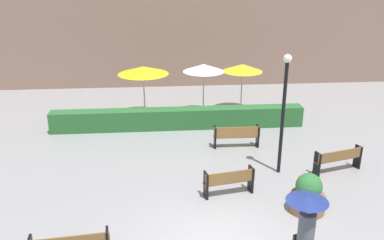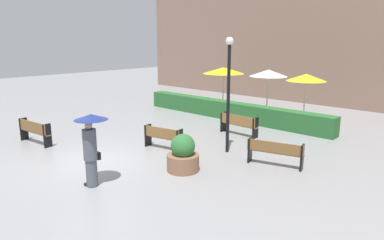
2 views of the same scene
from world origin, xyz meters
name	(u,v)px [view 2 (image 2 of 2)]	position (x,y,z in m)	size (l,w,h in m)	color
ground_plane	(96,161)	(0.00, 0.00, 0.00)	(60.00, 60.00, 0.00)	gray
bench_mid_center	(163,136)	(0.70, 2.48, 0.50)	(1.65, 0.65, 0.86)	brown
bench_far_right	(275,151)	(4.77, 3.72, 0.52)	(1.85, 0.79, 0.84)	brown
bench_near_left	(34,130)	(-3.59, -0.52, 0.56)	(1.88, 0.51, 0.93)	brown
bench_back_row	(238,123)	(1.62, 6.09, 0.53)	(1.84, 0.41, 0.90)	olive
pedestrian_with_umbrella	(91,141)	(1.77, -1.20, 1.33)	(0.94, 0.94, 2.09)	#4C515B
planter_pot	(183,155)	(2.83, 1.38, 0.51)	(1.03, 1.03, 1.20)	brown
lamp_post	(229,84)	(2.71, 3.87, 2.54)	(0.28, 0.28, 4.17)	black
patio_umbrella_yellow	(224,71)	(-2.10, 9.80, 2.35)	(2.34, 2.34, 2.53)	silver
patio_umbrella_white	(268,73)	(0.72, 9.96, 2.37)	(1.95, 1.95, 2.55)	silver
patio_umbrella_yellow_far	(306,78)	(2.63, 10.31, 2.25)	(1.94, 1.94, 2.43)	silver
hedge_strip	(229,110)	(-0.58, 8.40, 0.45)	(11.19, 0.70, 0.90)	#28602D
building_facade	(310,16)	(0.00, 16.00, 5.52)	(28.00, 1.20, 11.05)	#846656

